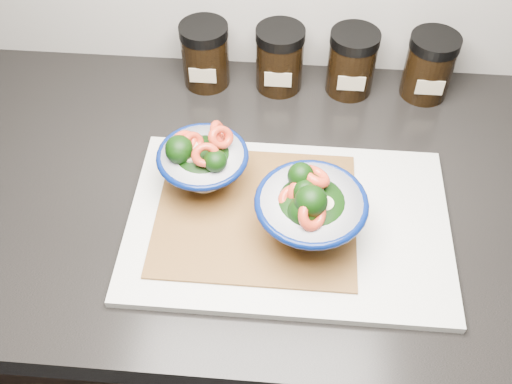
# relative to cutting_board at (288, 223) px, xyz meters

# --- Properties ---
(cabinet) EXTENTS (3.43, 0.58, 0.86)m
(cabinet) POSITION_rel_cutting_board_xyz_m (-0.00, 0.07, -0.48)
(cabinet) COLOR black
(cabinet) RESTS_ON ground
(countertop) EXTENTS (3.50, 0.60, 0.04)m
(countertop) POSITION_rel_cutting_board_xyz_m (-0.00, 0.07, -0.03)
(countertop) COLOR black
(countertop) RESTS_ON cabinet
(cutting_board) EXTENTS (0.45, 0.30, 0.01)m
(cutting_board) POSITION_rel_cutting_board_xyz_m (0.00, 0.00, 0.00)
(cutting_board) COLOR silver
(cutting_board) RESTS_ON countertop
(bamboo_mat) EXTENTS (0.28, 0.24, 0.00)m
(bamboo_mat) POSITION_rel_cutting_board_xyz_m (-0.05, 0.01, 0.01)
(bamboo_mat) COLOR #96602D
(bamboo_mat) RESTS_ON cutting_board
(bowl_left) EXTENTS (0.13, 0.13, 0.11)m
(bowl_left) POSITION_rel_cutting_board_xyz_m (-0.13, 0.06, 0.05)
(bowl_left) COLOR white
(bowl_left) RESTS_ON bamboo_mat
(bowl_right) EXTENTS (0.15, 0.15, 0.11)m
(bowl_right) POSITION_rel_cutting_board_xyz_m (0.03, -0.02, 0.06)
(bowl_right) COLOR white
(bowl_right) RESTS_ON bamboo_mat
(spice_jar_a) EXTENTS (0.08, 0.08, 0.11)m
(spice_jar_a) POSITION_rel_cutting_board_xyz_m (-0.16, 0.31, 0.05)
(spice_jar_a) COLOR black
(spice_jar_a) RESTS_ON countertop
(spice_jar_b) EXTENTS (0.08, 0.08, 0.11)m
(spice_jar_b) POSITION_rel_cutting_board_xyz_m (-0.03, 0.31, 0.05)
(spice_jar_b) COLOR black
(spice_jar_b) RESTS_ON countertop
(spice_jar_c) EXTENTS (0.08, 0.08, 0.11)m
(spice_jar_c) POSITION_rel_cutting_board_xyz_m (0.09, 0.31, 0.05)
(spice_jar_c) COLOR black
(spice_jar_c) RESTS_ON countertop
(spice_jar_d) EXTENTS (0.08, 0.08, 0.11)m
(spice_jar_d) POSITION_rel_cutting_board_xyz_m (0.22, 0.31, 0.05)
(spice_jar_d) COLOR black
(spice_jar_d) RESTS_ON countertop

